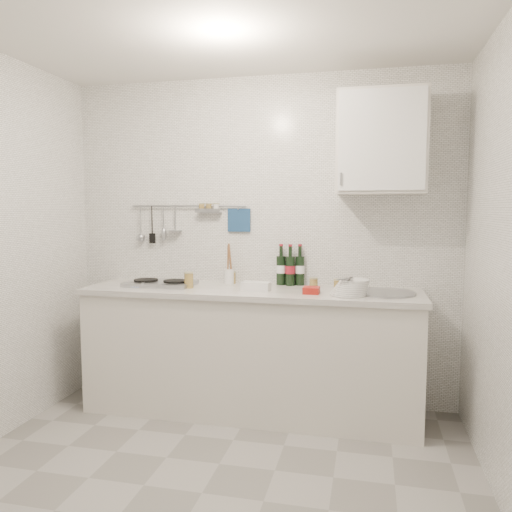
{
  "coord_description": "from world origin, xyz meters",
  "views": [
    {
      "loc": [
        0.84,
        -2.38,
        1.5
      ],
      "look_at": [
        0.09,
        0.9,
        1.18
      ],
      "focal_mm": 35.0,
      "sensor_mm": 36.0,
      "label": 1
    }
  ],
  "objects_px": {
    "utensil_crock": "(229,274)",
    "wall_cabinet": "(381,143)",
    "wine_bottles": "(290,265)",
    "plate_stack_hob": "(142,284)",
    "plate_stack_sink": "(351,288)"
  },
  "relations": [
    {
      "from": "wall_cabinet",
      "to": "utensil_crock",
      "type": "height_order",
      "value": "wall_cabinet"
    },
    {
      "from": "plate_stack_hob",
      "to": "utensil_crock",
      "type": "bearing_deg",
      "value": 20.97
    },
    {
      "from": "plate_stack_hob",
      "to": "plate_stack_sink",
      "type": "relative_size",
      "value": 0.91
    },
    {
      "from": "wall_cabinet",
      "to": "wine_bottles",
      "type": "bearing_deg",
      "value": 169.37
    },
    {
      "from": "plate_stack_sink",
      "to": "plate_stack_hob",
      "type": "bearing_deg",
      "value": 177.85
    },
    {
      "from": "wine_bottles",
      "to": "wall_cabinet",
      "type": "bearing_deg",
      "value": -10.63
    },
    {
      "from": "utensil_crock",
      "to": "plate_stack_sink",
      "type": "bearing_deg",
      "value": -17.41
    },
    {
      "from": "utensil_crock",
      "to": "wall_cabinet",
      "type": "bearing_deg",
      "value": -3.58
    },
    {
      "from": "wall_cabinet",
      "to": "wine_bottles",
      "type": "relative_size",
      "value": 2.26
    },
    {
      "from": "wine_bottles",
      "to": "utensil_crock",
      "type": "xyz_separation_m",
      "value": [
        -0.47,
        -0.05,
        -0.08
      ]
    },
    {
      "from": "wall_cabinet",
      "to": "plate_stack_sink",
      "type": "distance_m",
      "value": 1.02
    },
    {
      "from": "plate_stack_hob",
      "to": "utensil_crock",
      "type": "xyz_separation_m",
      "value": [
        0.61,
        0.24,
        0.06
      ]
    },
    {
      "from": "wine_bottles",
      "to": "plate_stack_hob",
      "type": "bearing_deg",
      "value": -165.16
    },
    {
      "from": "wall_cabinet",
      "to": "wine_bottles",
      "type": "xyz_separation_m",
      "value": [
        -0.65,
        0.12,
        -0.87
      ]
    },
    {
      "from": "wine_bottles",
      "to": "utensil_crock",
      "type": "bearing_deg",
      "value": -173.73
    }
  ]
}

